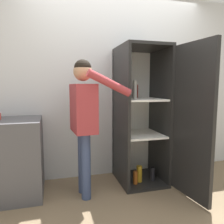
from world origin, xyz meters
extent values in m
plane|color=#7A664C|center=(0.00, 0.00, 0.00)|extent=(12.00, 12.00, 0.00)
cube|color=silver|center=(0.00, 0.98, 1.27)|extent=(7.00, 0.06, 2.55)
cube|color=black|center=(0.22, 0.60, 0.02)|extent=(0.58, 0.65, 0.04)
cube|color=black|center=(0.22, 0.60, 1.75)|extent=(0.58, 0.65, 0.04)
cube|color=white|center=(0.22, 0.91, 0.89)|extent=(0.58, 0.03, 1.70)
cube|color=black|center=(-0.05, 0.60, 0.89)|extent=(0.04, 0.65, 1.70)
cube|color=black|center=(0.50, 0.60, 0.89)|extent=(0.04, 0.65, 1.70)
cube|color=white|center=(0.22, 0.60, 0.64)|extent=(0.51, 0.58, 0.02)
cube|color=white|center=(0.22, 0.60, 1.10)|extent=(0.51, 0.58, 0.02)
cube|color=black|center=(0.57, -0.01, 0.89)|extent=(0.12, 0.58, 1.70)
cylinder|color=maroon|center=(0.23, 0.79, 1.20)|extent=(0.05, 0.05, 0.18)
cylinder|color=beige|center=(0.09, 0.79, 1.20)|extent=(0.07, 0.07, 0.18)
cylinder|color=black|center=(0.36, 0.49, 0.12)|extent=(0.06, 0.06, 0.17)
cylinder|color=#B78C1E|center=(0.17, 0.50, 0.14)|extent=(0.07, 0.07, 0.21)
cylinder|color=beige|center=(0.16, 0.64, 1.22)|extent=(0.05, 0.05, 0.23)
cylinder|color=#9E4C19|center=(0.10, 0.45, 0.12)|extent=(0.06, 0.06, 0.16)
cylinder|color=#384770|center=(-0.56, 0.49, 0.38)|extent=(0.11, 0.11, 0.76)
cylinder|color=#384770|center=(-0.55, 0.32, 0.38)|extent=(0.11, 0.11, 0.76)
cube|color=#9E3338|center=(-0.55, 0.41, 1.02)|extent=(0.27, 0.44, 0.54)
sphere|color=tan|center=(-0.55, 0.41, 1.43)|extent=(0.21, 0.21, 0.21)
sphere|color=black|center=(-0.55, 0.41, 1.46)|extent=(0.19, 0.19, 0.19)
cylinder|color=#9E3338|center=(-0.57, 0.64, 1.00)|extent=(0.08, 0.08, 0.50)
cylinder|color=#9E3338|center=(-0.31, 0.19, 1.30)|extent=(0.50, 0.13, 0.29)
cube|color=#4C4C51|center=(-1.41, 0.61, 0.45)|extent=(0.78, 0.63, 0.90)
camera|label=1|loc=(-0.89, -2.02, 1.27)|focal=35.00mm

